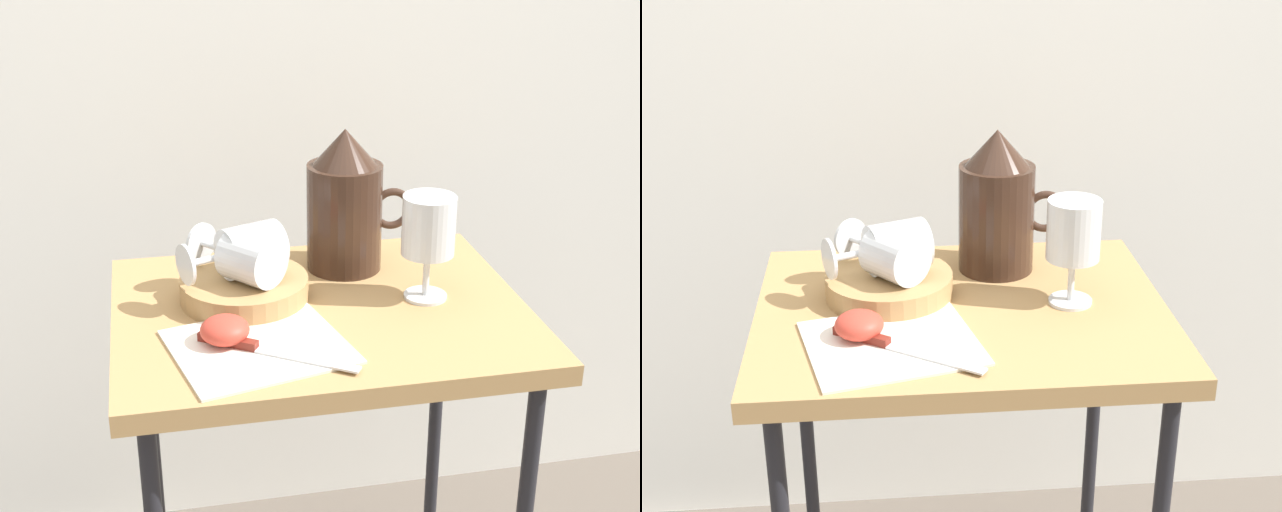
{
  "view_description": "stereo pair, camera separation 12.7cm",
  "coord_description": "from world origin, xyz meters",
  "views": [
    {
      "loc": [
        -0.23,
        -1.15,
        1.29
      ],
      "look_at": [
        0.0,
        0.0,
        0.79
      ],
      "focal_mm": 50.59,
      "sensor_mm": 36.0,
      "label": 1
    },
    {
      "loc": [
        -0.11,
        -1.17,
        1.29
      ],
      "look_at": [
        0.0,
        0.0,
        0.79
      ],
      "focal_mm": 50.59,
      "sensor_mm": 36.0,
      "label": 2
    }
  ],
  "objects": [
    {
      "name": "curtain_drape",
      "position": [
        0.0,
        0.5,
        0.93
      ],
      "size": [
        2.4,
        0.03,
        1.87
      ],
      "primitive_type": "cube",
      "color": "white",
      "rests_on": "ground_plane"
    },
    {
      "name": "table",
      "position": [
        0.0,
        0.0,
        0.64
      ],
      "size": [
        0.59,
        0.47,
        0.71
      ],
      "color": "#AD8451",
      "rests_on": "ground_plane"
    },
    {
      "name": "linen_napkin",
      "position": [
        -0.1,
        -0.11,
        0.72
      ],
      "size": [
        0.26,
        0.24,
        0.0
      ],
      "primitive_type": "cube",
      "rotation": [
        0.0,
        0.0,
        0.23
      ],
      "color": "silver",
      "rests_on": "table"
    },
    {
      "name": "basket_tray",
      "position": [
        -0.1,
        0.05,
        0.73
      ],
      "size": [
        0.19,
        0.19,
        0.03
      ],
      "primitive_type": "cylinder",
      "color": "#AD8451",
      "rests_on": "table"
    },
    {
      "name": "pitcher",
      "position": [
        0.07,
        0.13,
        0.81
      ],
      "size": [
        0.17,
        0.12,
        0.23
      ],
      "color": "#382319",
      "rests_on": "table"
    },
    {
      "name": "wine_glass_upright",
      "position": [
        0.16,
        -0.0,
        0.82
      ],
      "size": [
        0.08,
        0.08,
        0.16
      ],
      "color": "silver",
      "rests_on": "table"
    },
    {
      "name": "wine_glass_tipped_near",
      "position": [
        -0.09,
        0.06,
        0.79
      ],
      "size": [
        0.16,
        0.12,
        0.08
      ],
      "color": "silver",
      "rests_on": "basket_tray"
    },
    {
      "name": "wine_glass_tipped_far",
      "position": [
        -0.1,
        0.03,
        0.79
      ],
      "size": [
        0.14,
        0.15,
        0.08
      ],
      "color": "silver",
      "rests_on": "basket_tray"
    },
    {
      "name": "apple_half_left",
      "position": [
        -0.15,
        -0.09,
        0.74
      ],
      "size": [
        0.07,
        0.07,
        0.04
      ],
      "primitive_type": "ellipsoid",
      "color": "#CC3D2D",
      "rests_on": "linen_napkin"
    },
    {
      "name": "knife",
      "position": [
        -0.11,
        -0.12,
        0.72
      ],
      "size": [
        0.2,
        0.14,
        0.01
      ],
      "color": "silver",
      "rests_on": "linen_napkin"
    }
  ]
}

